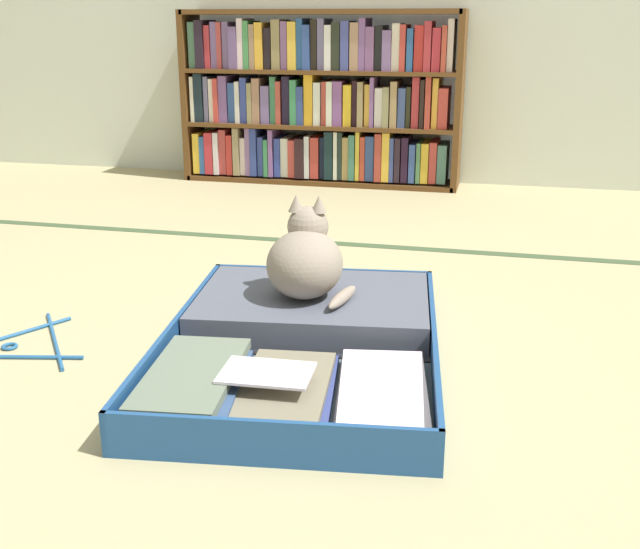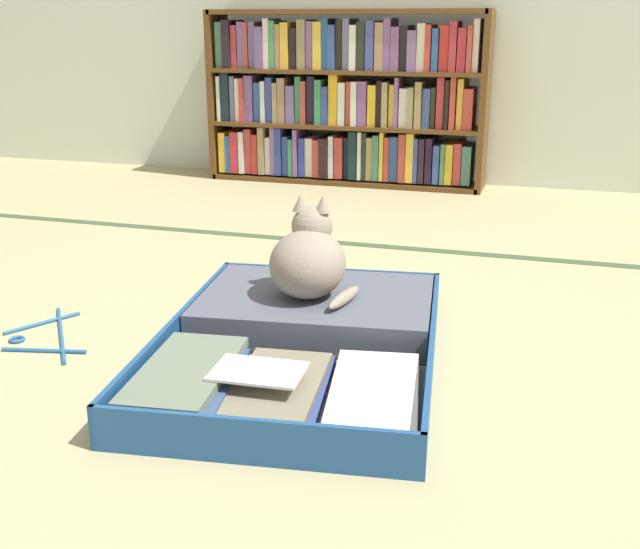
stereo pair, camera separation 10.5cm
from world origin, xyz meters
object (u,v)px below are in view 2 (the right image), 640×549
(bookshelf, at_px, (343,100))
(open_suitcase, at_px, (303,337))
(black_cat, at_px, (309,260))
(clothes_hanger, at_px, (46,336))

(bookshelf, xyz_separation_m, open_suitcase, (0.47, -2.10, -0.37))
(black_cat, height_order, clothes_hanger, black_cat)
(bookshelf, relative_size, clothes_hanger, 4.31)
(clothes_hanger, bearing_deg, bookshelf, 84.75)
(black_cat, bearing_deg, clothes_hanger, -157.66)
(clothes_hanger, bearing_deg, black_cat, 22.34)
(black_cat, xyz_separation_m, clothes_hanger, (-0.64, -0.26, -0.19))
(open_suitcase, height_order, black_cat, black_cat)
(bookshelf, height_order, clothes_hanger, bookshelf)
(bookshelf, relative_size, open_suitcase, 1.38)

